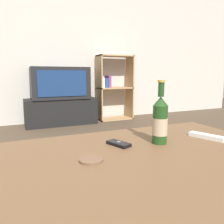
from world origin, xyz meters
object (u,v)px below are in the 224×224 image
Objects in this scene: beer_bottle at (160,121)px; cell_phone at (119,144)px; television at (60,83)px; remote_control at (207,136)px; tv_stand at (61,111)px; bookshelf at (113,87)px.

beer_bottle reaches higher than cell_phone.
television is at bearing 63.43° from cell_phone.
television reaches higher than remote_control.
beer_bottle is at bearing -90.73° from tv_stand.
television is 2.68m from remote_control.
television is at bearing -176.41° from bookshelf.
beer_bottle is (-0.03, -2.64, 0.37)m from tv_stand.
bookshelf reaches higher than beer_bottle.
remote_control is at bearing -85.35° from tv_stand.
tv_stand is 3.88× the size of beer_bottle.
beer_bottle is at bearing -109.32° from bookshelf.
remote_control is at bearing -104.29° from bookshelf.
beer_bottle reaches higher than tv_stand.
beer_bottle is at bearing 151.45° from remote_control.
bookshelf reaches higher than remote_control.
bookshelf is 2.85m from beer_bottle.
bookshelf is (0.91, 0.06, -0.08)m from television.
cell_phone is 0.71× the size of remote_control.
remote_control is at bearing -85.34° from television.
tv_stand is 2.69m from remote_control.
television is 0.92m from bookshelf.
remote_control reaches higher than tv_stand.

